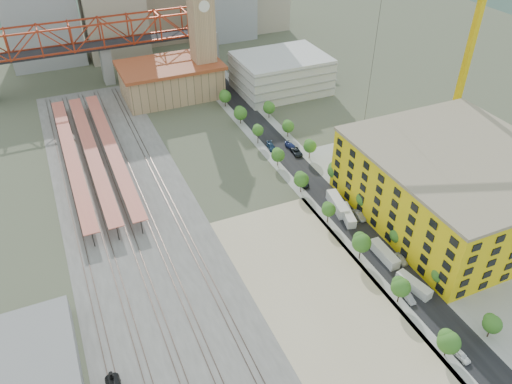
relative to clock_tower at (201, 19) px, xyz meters
name	(u,v)px	position (x,y,z in m)	size (l,w,h in m)	color
ground	(275,211)	(-8.00, -79.99, -28.70)	(400.00, 400.00, 0.00)	#474C38
ballast_strip	(129,207)	(-44.00, -62.49, -28.67)	(36.00, 165.00, 0.06)	#605E59
dirt_lot	(320,295)	(-12.00, -111.49, -28.67)	(28.00, 67.00, 0.06)	tan
street_asphalt	(301,170)	(8.00, -64.99, -28.67)	(12.00, 170.00, 0.06)	black
sidewalk_west	(285,174)	(2.50, -64.99, -28.68)	(3.00, 170.00, 0.04)	gray
sidewalk_east	(317,166)	(13.50, -64.99, -28.68)	(3.00, 170.00, 0.04)	gray
construction_pad	(457,211)	(37.00, -99.99, -28.67)	(50.00, 90.00, 0.06)	gray
rail_tracks	(122,209)	(-45.80, -62.49, -28.55)	(26.56, 160.00, 0.18)	#382B23
platform_canopies	(91,151)	(-49.00, -34.99, -24.70)	(16.00, 80.00, 4.12)	#B75146
station_hall	(171,80)	(-13.00, 2.01, -22.03)	(38.00, 24.00, 13.10)	tan
clock_tower	(201,19)	(0.00, 0.00, 0.00)	(12.00, 12.00, 52.00)	tan
parking_garage	(281,73)	(28.00, -9.99, -21.70)	(34.00, 26.00, 14.00)	silver
truss_bridge	(102,37)	(-33.00, 25.01, -9.83)	(94.00, 9.60, 25.60)	gray
construction_building	(456,185)	(34.00, -99.99, -19.29)	(44.60, 50.60, 18.80)	yellow
warehouse	(16,384)	(-74.00, -109.99, -26.20)	(22.00, 32.00, 5.00)	gray
street_trees	(317,187)	(8.00, -74.99, -28.70)	(15.40, 124.40, 8.00)	#386D20
distant_hills	(182,90)	(37.28, 180.01, -108.23)	(647.00, 264.00, 227.00)	#4C6B59
tower_crane	(460,40)	(53.61, -70.79, 6.85)	(51.27, 20.49, 57.60)	yellow
site_trailer_a	(414,285)	(8.00, -118.26, -27.50)	(2.29, 8.71, 2.38)	silver
site_trailer_b	(384,254)	(8.00, -107.23, -27.41)	(2.47, 9.37, 2.57)	silver
site_trailer_c	(347,215)	(8.00, -90.78, -27.49)	(2.31, 8.80, 2.41)	silver
site_trailer_d	(337,204)	(8.00, -85.79, -27.28)	(2.73, 10.37, 2.84)	silver
car_0	(461,356)	(5.00, -136.76, -28.01)	(1.62, 4.02, 1.37)	white
car_1	(408,297)	(5.00, -120.40, -28.02)	(1.43, 4.11, 1.35)	#99989D
car_2	(304,183)	(5.00, -72.23, -28.02)	(2.25, 4.88, 1.36)	black
car_3	(271,147)	(5.00, -49.93, -27.94)	(2.13, 5.24, 1.52)	navy
car_4	(401,259)	(11.00, -109.91, -27.97)	(1.71, 4.25, 1.45)	silver
car_5	(359,216)	(11.00, -91.82, -27.89)	(1.70, 4.87, 1.60)	gray
car_6	(297,152)	(11.00, -56.26, -27.93)	(2.56, 5.55, 1.54)	black
car_7	(291,147)	(11.00, -52.51, -27.92)	(2.18, 5.37, 1.56)	navy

